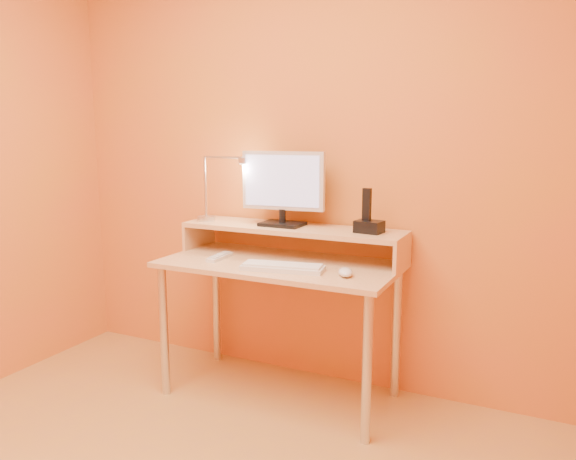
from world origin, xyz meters
The scene contains 25 objects.
wall_back centered at (0.00, 1.50, 1.25)m, with size 3.00×0.04×2.50m, color #DC6535.
desk_leg_fl centered at (-0.55, 0.93, 0.35)m, with size 0.04×0.04×0.69m, color silver.
desk_leg_fr centered at (0.55, 0.93, 0.35)m, with size 0.04×0.04×0.69m, color silver.
desk_leg_bl centered at (-0.55, 1.43, 0.35)m, with size 0.04×0.04×0.69m, color silver.
desk_leg_br centered at (0.55, 1.43, 0.35)m, with size 0.04×0.04×0.69m, color silver.
desk_lower centered at (0.00, 1.18, 0.71)m, with size 1.20×0.60×0.03m, color #EFBD8C.
shelf_riser_left centered at (-0.59, 1.33, 0.79)m, with size 0.02×0.30×0.14m, color #EFBD8C.
shelf_riser_right centered at (0.59, 1.33, 0.79)m, with size 0.02×0.30×0.14m, color #EFBD8C.
desk_shelf centered at (0.00, 1.33, 0.87)m, with size 1.20×0.30×0.03m, color #EFBD8C.
monitor_foot centered at (-0.06, 1.33, 0.89)m, with size 0.22×0.16×0.02m, color black.
monitor_neck centered at (-0.06, 1.33, 0.93)m, with size 0.04×0.04×0.07m, color black.
monitor_panel centered at (-0.06, 1.34, 1.12)m, with size 0.45×0.04×0.31m, color silver.
monitor_back centered at (-0.06, 1.36, 1.12)m, with size 0.40×0.01×0.26m, color black.
monitor_screen centered at (-0.06, 1.32, 1.12)m, with size 0.41×0.00×0.27m, color #BABFFF.
lamp_base centered at (-0.52, 1.30, 0.89)m, with size 0.10×0.10×0.03m, color silver.
lamp_post centered at (-0.52, 1.30, 1.07)m, with size 0.01×0.01×0.33m, color silver.
lamp_arm centered at (-0.40, 1.30, 1.24)m, with size 0.01×0.01×0.24m, color silver.
lamp_head centered at (-0.28, 1.30, 1.22)m, with size 0.04×0.04×0.03m, color silver.
lamp_bulb centered at (-0.28, 1.30, 1.20)m, with size 0.03×0.03×0.00m, color #FFEAC6.
phone_dock centered at (0.42, 1.33, 0.91)m, with size 0.13×0.10×0.06m, color black.
phone_handset centered at (0.41, 1.33, 1.02)m, with size 0.04×0.03×0.16m, color black.
phone_led centered at (0.47, 1.28, 0.91)m, with size 0.01×0.00×0.04m, color #397CFF.
keyboard centered at (0.09, 1.03, 0.73)m, with size 0.40×0.13×0.02m, color silver.
mouse centered at (0.40, 1.06, 0.74)m, with size 0.06×0.11×0.04m, color silver.
remote_control centered at (-0.31, 1.11, 0.73)m, with size 0.05×0.20×0.02m, color silver.
Camera 1 is at (1.22, -1.28, 1.38)m, focal length 34.66 mm.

